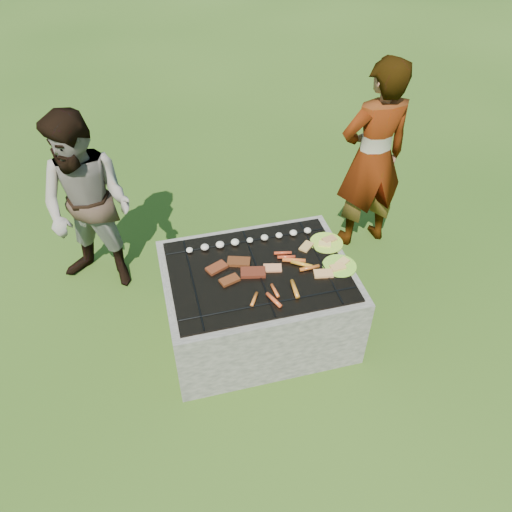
{
  "coord_description": "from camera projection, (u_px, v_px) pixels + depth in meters",
  "views": [
    {
      "loc": [
        -0.64,
        -2.42,
        2.96
      ],
      "look_at": [
        0.0,
        0.05,
        0.7
      ],
      "focal_mm": 35.0,
      "sensor_mm": 36.0,
      "label": 1
    }
  ],
  "objects": [
    {
      "name": "bread_on_grate",
      "position": [
        301.0,
        264.0,
        3.46
      ],
      "size": [
        0.46,
        0.41,
        0.02
      ],
      "color": "tan",
      "rests_on": "fire_pit"
    },
    {
      "name": "pork_slabs",
      "position": [
        238.0,
        269.0,
        3.41
      ],
      "size": [
        0.4,
        0.28,
        0.02
      ],
      "color": "#A0401D",
      "rests_on": "fire_pit"
    },
    {
      "name": "fire_pit",
      "position": [
        258.0,
        303.0,
        3.64
      ],
      "size": [
        1.3,
        1.0,
        0.62
      ],
      "color": "#A9A096",
      "rests_on": "ground"
    },
    {
      "name": "lawn",
      "position": [
        258.0,
        328.0,
        3.83
      ],
      "size": [
        60.0,
        60.0,
        0.0
      ],
      "primitive_type": "plane",
      "color": "#234310",
      "rests_on": "ground"
    },
    {
      "name": "bystander",
      "position": [
        88.0,
        207.0,
        3.74
      ],
      "size": [
        0.91,
        0.85,
        1.5
      ],
      "primitive_type": "imported",
      "rotation": [
        0.0,
        0.0,
        -0.51
      ],
      "color": "gray",
      "rests_on": "ground"
    },
    {
      "name": "sausages",
      "position": [
        289.0,
        274.0,
        3.38
      ],
      "size": [
        0.55,
        0.52,
        0.03
      ],
      "color": "#D04722",
      "rests_on": "fire_pit"
    },
    {
      "name": "plate_far",
      "position": [
        326.0,
        243.0,
        3.65
      ],
      "size": [
        0.3,
        0.3,
        0.03
      ],
      "color": "#ECF039",
      "rests_on": "fire_pit"
    },
    {
      "name": "cook",
      "position": [
        373.0,
        158.0,
        4.1
      ],
      "size": [
        0.64,
        0.44,
        1.68
      ],
      "primitive_type": "imported",
      "rotation": [
        0.0,
        0.0,
        3.21
      ],
      "color": "#A19786",
      "rests_on": "ground"
    },
    {
      "name": "mushrooms",
      "position": [
        248.0,
        240.0,
        3.64
      ],
      "size": [
        0.94,
        0.06,
        0.04
      ],
      "color": "silver",
      "rests_on": "fire_pit"
    },
    {
      "name": "plate_near",
      "position": [
        339.0,
        266.0,
        3.46
      ],
      "size": [
        0.24,
        0.24,
        0.03
      ],
      "color": "#C8FC3C",
      "rests_on": "fire_pit"
    }
  ]
}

